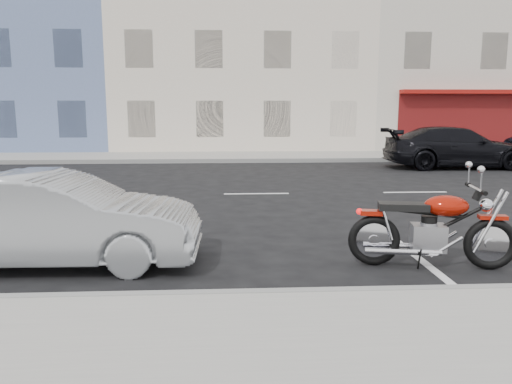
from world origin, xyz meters
TOP-DOWN VIEW (x-y plane):
  - ground at (0.00, 0.00)m, footprint 120.00×120.00m
  - sidewalk_far at (-5.00, 8.70)m, footprint 80.00×3.40m
  - curb_near at (-5.00, -7.00)m, footprint 80.00×0.12m
  - curb_far at (-5.00, 7.00)m, footprint 80.00×0.12m
  - bldg_blue at (-14.00, 16.30)m, footprint 12.00×12.00m
  - bldg_cream at (-2.00, 16.30)m, footprint 12.00×12.00m
  - bldg_corner at (11.00, 16.30)m, footprint 14.00×12.00m
  - motorcycle at (0.77, -5.99)m, footprint 2.17×0.79m
  - sedan_silver at (-5.00, -5.48)m, footprint 3.85×1.41m
  - car_far at (5.30, 4.98)m, footprint 5.02×2.15m

SIDE VIEW (x-z plane):
  - ground at x=0.00m, z-range 0.00..0.00m
  - sidewalk_far at x=-5.00m, z-range 0.00..0.15m
  - curb_near at x=-5.00m, z-range 0.00..0.16m
  - curb_far at x=-5.00m, z-range 0.00..0.16m
  - motorcycle at x=0.77m, z-range -0.05..1.05m
  - sedan_silver at x=-5.00m, z-range 0.00..1.26m
  - car_far at x=5.30m, z-range 0.00..1.44m
  - bldg_cream at x=-2.00m, z-range 0.00..11.50m
  - bldg_corner at x=11.00m, z-range 0.00..12.50m
  - bldg_blue at x=-14.00m, z-range 0.00..13.00m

